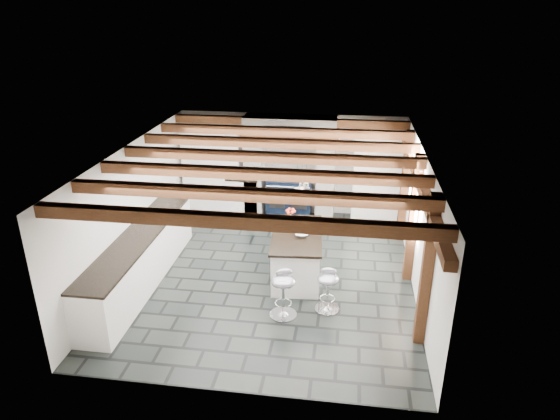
# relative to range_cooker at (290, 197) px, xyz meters

# --- Properties ---
(ground) EXTENTS (6.00, 6.00, 0.00)m
(ground) POSITION_rel_range_cooker_xyz_m (0.00, -2.68, -0.47)
(ground) COLOR black
(ground) RESTS_ON ground
(room_shell) EXTENTS (6.00, 6.03, 6.00)m
(room_shell) POSITION_rel_range_cooker_xyz_m (-0.61, -1.26, 0.60)
(room_shell) COLOR silver
(room_shell) RESTS_ON ground
(range_cooker) EXTENTS (1.00, 0.63, 0.99)m
(range_cooker) POSITION_rel_range_cooker_xyz_m (0.00, 0.00, 0.00)
(range_cooker) COLOR black
(range_cooker) RESTS_ON ground
(kitchen_island) EXTENTS (0.99, 1.72, 1.10)m
(kitchen_island) POSITION_rel_range_cooker_xyz_m (0.45, -2.64, -0.04)
(kitchen_island) COLOR white
(kitchen_island) RESTS_ON ground
(bar_stool_near) EXTENTS (0.39, 0.39, 0.72)m
(bar_stool_near) POSITION_rel_range_cooker_xyz_m (1.06, -3.67, -0.02)
(bar_stool_near) COLOR silver
(bar_stool_near) RESTS_ON ground
(bar_stool_far) EXTENTS (0.50, 0.50, 0.79)m
(bar_stool_far) POSITION_rel_range_cooker_xyz_m (0.38, -3.92, 0.03)
(bar_stool_far) COLOR silver
(bar_stool_far) RESTS_ON ground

